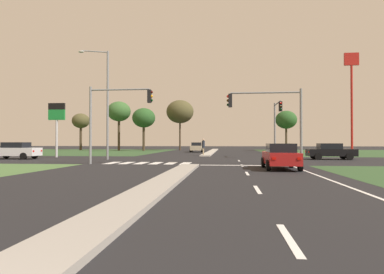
{
  "coord_description": "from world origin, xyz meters",
  "views": [
    {
      "loc": [
        2.47,
        -1.07,
        1.63
      ],
      "look_at": [
        -1.41,
        36.89,
        2.18
      ],
      "focal_mm": 32.1,
      "sensor_mm": 36.0,
      "label": 1
    }
  ],
  "objects_px": {
    "treeline_fifth": "(286,120)",
    "car_white_near": "(15,150)",
    "car_beige_fourth": "(197,147)",
    "traffic_signal_near_right": "(272,112)",
    "traffic_signal_far_right": "(277,119)",
    "treeline_third": "(144,118)",
    "treeline_near": "(81,121)",
    "fastfood_pole_sign": "(352,81)",
    "fuel_price_totem": "(57,118)",
    "street_lamp_second": "(105,99)",
    "traffic_signal_near_left": "(113,110)",
    "car_black_second": "(331,151)",
    "pedestrian_at_median": "(203,145)",
    "car_red_third": "(280,156)",
    "treeline_second": "(119,112)",
    "treeline_fourth": "(180,112)"
  },
  "relations": [
    {
      "from": "car_white_near",
      "to": "car_black_second",
      "type": "distance_m",
      "value": 29.85
    },
    {
      "from": "traffic_signal_far_right",
      "to": "fastfood_pole_sign",
      "type": "distance_m",
      "value": 15.36
    },
    {
      "from": "car_white_near",
      "to": "treeline_fourth",
      "type": "xyz_separation_m",
      "value": [
        11.13,
        34.76,
        6.64
      ]
    },
    {
      "from": "treeline_fifth",
      "to": "pedestrian_at_median",
      "type": "bearing_deg",
      "value": -119.5
    },
    {
      "from": "traffic_signal_near_right",
      "to": "street_lamp_second",
      "type": "height_order",
      "value": "street_lamp_second"
    },
    {
      "from": "car_black_second",
      "to": "treeline_fifth",
      "type": "relative_size",
      "value": 0.59
    },
    {
      "from": "car_black_second",
      "to": "fastfood_pole_sign",
      "type": "height_order",
      "value": "fastfood_pole_sign"
    },
    {
      "from": "pedestrian_at_median",
      "to": "treeline_fourth",
      "type": "distance_m",
      "value": 27.09
    },
    {
      "from": "car_white_near",
      "to": "traffic_signal_near_right",
      "type": "relative_size",
      "value": 0.86
    },
    {
      "from": "treeline_third",
      "to": "fuel_price_totem",
      "type": "bearing_deg",
      "value": -96.33
    },
    {
      "from": "traffic_signal_near_left",
      "to": "car_black_second",
      "type": "bearing_deg",
      "value": 25.45
    },
    {
      "from": "treeline_second",
      "to": "treeline_third",
      "type": "xyz_separation_m",
      "value": [
        5.22,
        -1.73,
        -1.36
      ]
    },
    {
      "from": "car_beige_fourth",
      "to": "pedestrian_at_median",
      "type": "xyz_separation_m",
      "value": [
        2.07,
        -14.59,
        0.49
      ]
    },
    {
      "from": "treeline_fifth",
      "to": "car_white_near",
      "type": "bearing_deg",
      "value": -133.12
    },
    {
      "from": "car_beige_fourth",
      "to": "traffic_signal_near_right",
      "type": "distance_m",
      "value": 31.33
    },
    {
      "from": "treeline_second",
      "to": "fastfood_pole_sign",
      "type": "bearing_deg",
      "value": -25.66
    },
    {
      "from": "street_lamp_second",
      "to": "fuel_price_totem",
      "type": "relative_size",
      "value": 1.74
    },
    {
      "from": "traffic_signal_near_right",
      "to": "treeline_third",
      "type": "relative_size",
      "value": 0.68
    },
    {
      "from": "traffic_signal_near_right",
      "to": "car_beige_fourth",
      "type": "bearing_deg",
      "value": 104.85
    },
    {
      "from": "car_beige_fourth",
      "to": "traffic_signal_near_left",
      "type": "xyz_separation_m",
      "value": [
        -3.53,
        -30.15,
        3.16
      ]
    },
    {
      "from": "car_black_second",
      "to": "car_white_near",
      "type": "bearing_deg",
      "value": -85.91
    },
    {
      "from": "car_black_second",
      "to": "fuel_price_totem",
      "type": "relative_size",
      "value": 0.75
    },
    {
      "from": "treeline_third",
      "to": "treeline_fifth",
      "type": "bearing_deg",
      "value": 5.64
    },
    {
      "from": "treeline_fourth",
      "to": "car_beige_fourth",
      "type": "bearing_deg",
      "value": -69.04
    },
    {
      "from": "street_lamp_second",
      "to": "treeline_fourth",
      "type": "xyz_separation_m",
      "value": [
        2.16,
        35.01,
        1.85
      ]
    },
    {
      "from": "traffic_signal_near_right",
      "to": "street_lamp_second",
      "type": "bearing_deg",
      "value": 156.76
    },
    {
      "from": "car_white_near",
      "to": "treeline_third",
      "type": "bearing_deg",
      "value": -9.38
    },
    {
      "from": "traffic_signal_far_right",
      "to": "treeline_third",
      "type": "height_order",
      "value": "treeline_third"
    },
    {
      "from": "fuel_price_totem",
      "to": "fastfood_pole_sign",
      "type": "bearing_deg",
      "value": 17.63
    },
    {
      "from": "fastfood_pole_sign",
      "to": "fuel_price_totem",
      "type": "relative_size",
      "value": 2.26
    },
    {
      "from": "car_white_near",
      "to": "street_lamp_second",
      "type": "relative_size",
      "value": 0.46
    },
    {
      "from": "traffic_signal_near_left",
      "to": "treeline_fourth",
      "type": "bearing_deg",
      "value": 90.96
    },
    {
      "from": "car_black_second",
      "to": "fastfood_pole_sign",
      "type": "distance_m",
      "value": 16.56
    },
    {
      "from": "car_black_second",
      "to": "car_red_third",
      "type": "relative_size",
      "value": 1.01
    },
    {
      "from": "street_lamp_second",
      "to": "fastfood_pole_sign",
      "type": "relative_size",
      "value": 0.77
    },
    {
      "from": "fuel_price_totem",
      "to": "treeline_fourth",
      "type": "distance_m",
      "value": 32.25
    },
    {
      "from": "car_white_near",
      "to": "pedestrian_at_median",
      "type": "xyz_separation_m",
      "value": [
        17.43,
        9.15,
        0.46
      ]
    },
    {
      "from": "car_white_near",
      "to": "treeline_third",
      "type": "distance_m",
      "value": 31.32
    },
    {
      "from": "car_white_near",
      "to": "traffic_signal_far_right",
      "type": "bearing_deg",
      "value": -78.26
    },
    {
      "from": "treeline_near",
      "to": "treeline_fourth",
      "type": "distance_m",
      "value": 19.9
    },
    {
      "from": "traffic_signal_far_right",
      "to": "car_beige_fourth",
      "type": "bearing_deg",
      "value": 118.31
    },
    {
      "from": "car_beige_fourth",
      "to": "traffic_signal_near_right",
      "type": "xyz_separation_m",
      "value": [
        7.99,
        -30.15,
        2.94
      ]
    },
    {
      "from": "traffic_signal_far_right",
      "to": "treeline_near",
      "type": "xyz_separation_m",
      "value": [
        -34.0,
        29.19,
        1.74
      ]
    },
    {
      "from": "car_red_third",
      "to": "treeline_second",
      "type": "bearing_deg",
      "value": 119.16
    },
    {
      "from": "traffic_signal_near_right",
      "to": "fastfood_pole_sign",
      "type": "relative_size",
      "value": 0.41
    },
    {
      "from": "car_beige_fourth",
      "to": "traffic_signal_far_right",
      "type": "distance_m",
      "value": 21.23
    },
    {
      "from": "treeline_second",
      "to": "treeline_fifth",
      "type": "distance_m",
      "value": 31.18
    },
    {
      "from": "fastfood_pole_sign",
      "to": "treeline_near",
      "type": "bearing_deg",
      "value": 156.28
    },
    {
      "from": "car_beige_fourth",
      "to": "treeline_near",
      "type": "height_order",
      "value": "treeline_near"
    },
    {
      "from": "car_black_second",
      "to": "treeline_second",
      "type": "bearing_deg",
      "value": -135.11
    }
  ]
}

